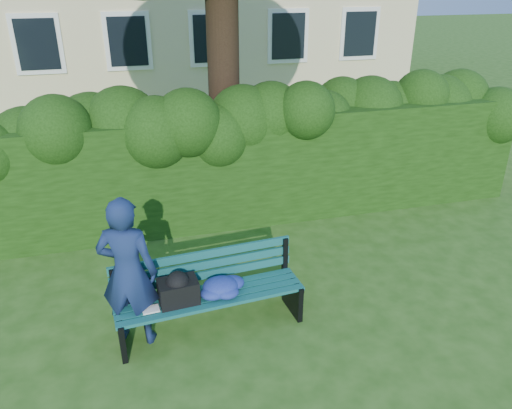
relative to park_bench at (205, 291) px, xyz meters
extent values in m
plane|color=#295215|center=(0.92, 0.57, -0.51)|extent=(80.00, 80.00, 0.00)
cube|color=white|center=(-2.68, 10.55, 1.49)|extent=(1.30, 0.08, 1.60)
cube|color=black|center=(-2.68, 10.51, 1.49)|extent=(1.05, 0.04, 1.35)
cube|color=white|center=(-0.28, 10.55, 1.49)|extent=(1.30, 0.08, 1.60)
cube|color=black|center=(-0.28, 10.51, 1.49)|extent=(1.05, 0.04, 1.35)
cube|color=white|center=(2.12, 10.55, 1.49)|extent=(1.30, 0.08, 1.60)
cube|color=black|center=(2.12, 10.51, 1.49)|extent=(1.05, 0.04, 1.35)
cube|color=white|center=(4.52, 10.55, 1.49)|extent=(1.30, 0.08, 1.60)
cube|color=black|center=(4.52, 10.51, 1.49)|extent=(1.05, 0.04, 1.35)
cube|color=white|center=(6.92, 10.55, 1.49)|extent=(1.30, 0.08, 1.60)
cube|color=black|center=(6.92, 10.51, 1.49)|extent=(1.05, 0.04, 1.35)
cube|color=#15330B|center=(0.92, 2.77, 0.39)|extent=(10.00, 1.00, 1.80)
cylinder|color=black|center=(0.99, 3.40, 2.09)|extent=(0.51, 0.51, 5.21)
cube|color=#0D443C|center=(0.07, -0.22, -0.06)|extent=(2.13, 0.27, 0.04)
cube|color=#0D443C|center=(0.06, -0.10, -0.06)|extent=(2.13, 0.27, 0.04)
cube|color=#0D443C|center=(0.05, 0.02, -0.06)|extent=(2.13, 0.27, 0.04)
cube|color=#0D443C|center=(0.04, 0.14, -0.06)|extent=(2.13, 0.27, 0.04)
cube|color=#0D443C|center=(0.03, 0.22, 0.07)|extent=(2.13, 0.20, 0.10)
cube|color=#0D443C|center=(0.03, 0.23, 0.20)|extent=(2.13, 0.20, 0.10)
cube|color=#0D443C|center=(0.03, 0.24, 0.33)|extent=(2.13, 0.20, 0.10)
cube|color=black|center=(-0.96, -0.12, -0.29)|extent=(0.10, 0.50, 0.44)
cube|color=black|center=(-0.98, 0.14, 0.14)|extent=(0.06, 0.06, 0.45)
cube|color=black|center=(-0.96, -0.17, -0.07)|extent=(0.09, 0.42, 0.05)
cube|color=black|center=(1.07, 0.04, -0.29)|extent=(0.10, 0.50, 0.44)
cube|color=black|center=(1.05, 0.30, 0.14)|extent=(0.06, 0.06, 0.45)
cube|color=black|center=(1.07, -0.01, -0.07)|extent=(0.09, 0.42, 0.05)
cube|color=white|center=(-0.62, -0.14, -0.03)|extent=(0.19, 0.14, 0.02)
cube|color=black|center=(-0.30, -0.07, 0.09)|extent=(0.45, 0.32, 0.27)
imported|color=#16254F|center=(-0.81, 0.03, 0.37)|extent=(0.74, 0.61, 1.75)
camera|label=1|loc=(-0.69, -4.67, 3.26)|focal=35.00mm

